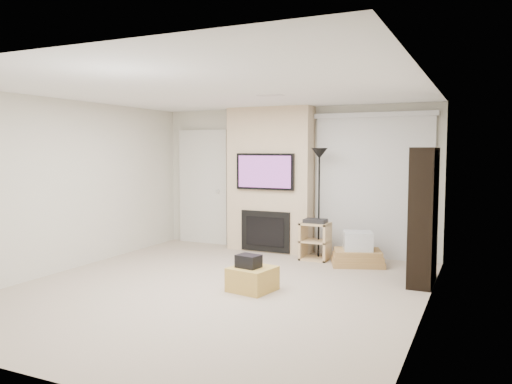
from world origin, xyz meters
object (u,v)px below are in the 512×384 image
at_px(floor_lamp, 319,172).
at_px(ottoman, 252,279).
at_px(box_stack, 358,252).
at_px(av_stand, 315,238).
at_px(bookshelf, 423,216).

bearing_deg(floor_lamp, ottoman, -94.74).
relative_size(floor_lamp, box_stack, 1.94).
bearing_deg(ottoman, av_stand, 85.60).
relative_size(ottoman, floor_lamp, 0.28).
relative_size(floor_lamp, av_stand, 2.72).
height_order(ottoman, floor_lamp, floor_lamp).
distance_m(box_stack, bookshelf, 1.43).
relative_size(ottoman, av_stand, 0.76).
xyz_separation_m(ottoman, bookshelf, (1.90, 1.25, 0.75)).
xyz_separation_m(floor_lamp, av_stand, (-0.02, -0.11, -1.07)).
height_order(ottoman, bookshelf, bookshelf).
bearing_deg(ottoman, box_stack, 65.84).
bearing_deg(bookshelf, av_stand, 155.43).
height_order(box_stack, bookshelf, bookshelf).
bearing_deg(av_stand, ottoman, -94.40).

